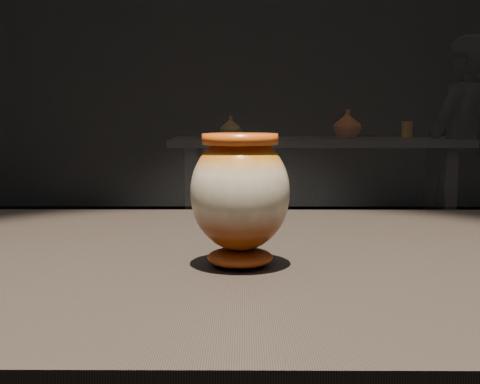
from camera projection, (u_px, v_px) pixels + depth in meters
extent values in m
cube|color=black|center=(233.00, 51.00, 5.77)|extent=(8.00, 3.20, 0.04)
cube|color=black|center=(168.00, 272.00, 0.89)|extent=(2.00, 0.80, 0.05)
ellipsoid|color=#712D0A|center=(240.00, 257.00, 0.82)|extent=(0.10, 0.10, 0.02)
ellipsoid|color=beige|center=(240.00, 193.00, 0.81)|extent=(0.14, 0.14, 0.14)
cylinder|color=orange|center=(240.00, 139.00, 0.80)|extent=(0.11, 0.11, 0.01)
cube|color=black|center=(318.00, 142.00, 4.57)|extent=(2.00, 0.60, 0.05)
cube|color=black|center=(194.00, 207.00, 4.63)|extent=(0.08, 0.50, 0.85)
cube|color=black|center=(439.00, 207.00, 4.62)|extent=(0.08, 0.50, 0.85)
imported|color=#9A6316|center=(231.00, 127.00, 4.59)|extent=(0.18, 0.18, 0.15)
imported|color=#712D0A|center=(347.00, 124.00, 4.50)|extent=(0.24, 0.24, 0.19)
cylinder|color=#9A6316|center=(407.00, 130.00, 4.58)|extent=(0.08, 0.08, 0.11)
imported|color=black|center=(460.00, 154.00, 4.54)|extent=(0.68, 0.68, 1.59)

